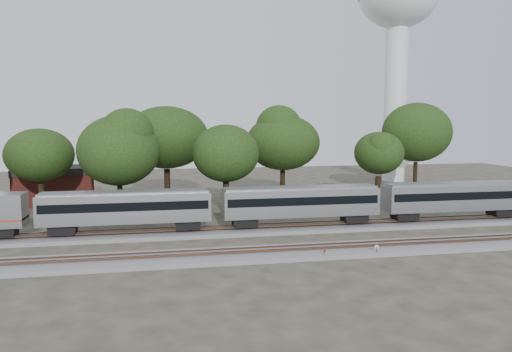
{
  "coord_description": "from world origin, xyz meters",
  "views": [
    {
      "loc": [
        -10.94,
        -47.25,
        12.33
      ],
      "look_at": [
        -0.81,
        5.0,
        6.31
      ],
      "focal_mm": 35.0,
      "sensor_mm": 36.0,
      "label": 1
    }
  ],
  "objects": [
    {
      "name": "tree_4",
      "position": [
        -2.61,
        16.08,
        8.03
      ],
      "size": [
        8.18,
        8.18,
        11.53
      ],
      "color": "black",
      "rests_on": "ground"
    },
    {
      "name": "track_far",
      "position": [
        0.0,
        6.0,
        0.21
      ],
      "size": [
        160.0,
        5.0,
        0.73
      ],
      "color": "slate",
      "rests_on": "ground"
    },
    {
      "name": "train",
      "position": [
        14.16,
        6.0,
        3.24
      ],
      "size": [
        110.62,
        3.16,
        4.66
      ],
      "color": "#ABADB2",
      "rests_on": "ground"
    },
    {
      "name": "tree_2",
      "position": [
        -15.88,
        16.04,
        8.53
      ],
      "size": [
        8.69,
        8.69,
        12.25
      ],
      "color": "black",
      "rests_on": "ground"
    },
    {
      "name": "tree_5",
      "position": [
        6.98,
        24.37,
        8.96
      ],
      "size": [
        9.12,
        9.12,
        12.86
      ],
      "color": "black",
      "rests_on": "ground"
    },
    {
      "name": "track_near",
      "position": [
        0.0,
        -4.0,
        0.21
      ],
      "size": [
        160.0,
        5.0,
        0.73
      ],
      "color": "slate",
      "rests_on": "ground"
    },
    {
      "name": "ground",
      "position": [
        0.0,
        0.0,
        0.0
      ],
      "size": [
        160.0,
        160.0,
        0.0
      ],
      "primitive_type": "plane",
      "color": "#383328",
      "rests_on": "ground"
    },
    {
      "name": "brick_building",
      "position": [
        -26.47,
        30.41,
        2.71
      ],
      "size": [
        12.41,
        9.73,
        5.39
      ],
      "rotation": [
        0.0,
        0.0,
        0.17
      ],
      "color": "maroon",
      "rests_on": "ground"
    },
    {
      "name": "tree_1",
      "position": [
        -26.14,
        21.03,
        7.79
      ],
      "size": [
        7.94,
        7.94,
        11.19
      ],
      "color": "black",
      "rests_on": "ground"
    },
    {
      "name": "switch_stand_white",
      "position": [
        8.12,
        -6.21,
        0.71
      ],
      "size": [
        0.35,
        0.13,
        1.12
      ],
      "rotation": [
        0.0,
        0.0,
        -0.29
      ],
      "color": "#512D19",
      "rests_on": "ground"
    },
    {
      "name": "tree_3",
      "position": [
        -9.95,
        24.98,
        9.8
      ],
      "size": [
        9.97,
        9.97,
        14.06
      ],
      "color": "black",
      "rests_on": "ground"
    },
    {
      "name": "tree_6",
      "position": [
        20.53,
        20.69,
        7.47
      ],
      "size": [
        7.62,
        7.62,
        10.74
      ],
      "color": "black",
      "rests_on": "ground"
    },
    {
      "name": "switch_lever",
      "position": [
        6.79,
        -5.57,
        0.15
      ],
      "size": [
        0.54,
        0.38,
        0.3
      ],
      "primitive_type": "cube",
      "rotation": [
        0.0,
        0.0,
        0.17
      ],
      "color": "#512D19",
      "rests_on": "ground"
    },
    {
      "name": "tree_7",
      "position": [
        29.37,
        26.07,
        10.32
      ],
      "size": [
        10.5,
        10.5,
        14.8
      ],
      "color": "black",
      "rests_on": "ground"
    },
    {
      "name": "water_tower",
      "position": [
        35.59,
        46.24,
        32.03
      ],
      "size": [
        15.62,
        15.62,
        43.24
      ],
      "color": "silver",
      "rests_on": "ground"
    },
    {
      "name": "switch_stand_red",
      "position": [
        3.25,
        -6.01,
        0.57
      ],
      "size": [
        0.28,
        0.12,
        0.89
      ],
      "rotation": [
        0.0,
        0.0,
        0.33
      ],
      "color": "#512D19",
      "rests_on": "ground"
    }
  ]
}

